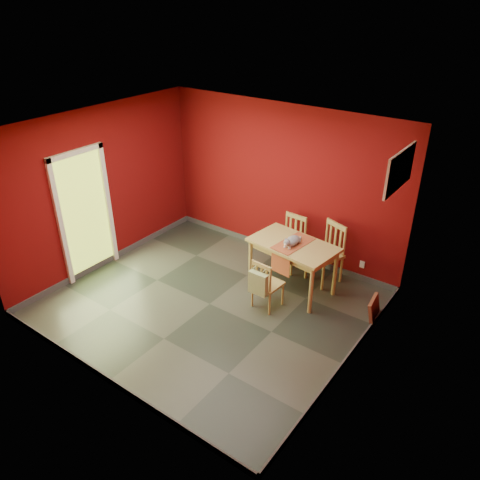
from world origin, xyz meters
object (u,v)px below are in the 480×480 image
Objects in this scene: chair_far_right at (327,252)px; picture_frame at (374,311)px; tote_bag at (258,283)px; cat at (292,239)px; dining_table at (293,249)px; chair_near at (266,283)px; chair_far_left at (290,242)px.

picture_frame is at bearing -29.41° from chair_far_right.
tote_bag is 0.90m from cat.
tote_bag is at bearing -101.14° from cat.
dining_table is 0.88m from tote_bag.
picture_frame is (1.46, 0.61, -0.22)m from chair_near.
tote_bag is at bearing -151.13° from picture_frame.
chair_far_right reaches higher than picture_frame.
cat is (0.00, -0.05, 0.20)m from dining_table.
chair_far_right is 2.41× the size of tote_bag.
dining_table is 3.51× the size of picture_frame.
chair_far_left is 1.46m from tote_bag.
dining_table is 0.20m from cat.
dining_table is at bearing 90.01° from cat.
chair_near is (0.31, -1.23, -0.06)m from chair_far_left.
dining_table is 0.73m from chair_far_left.
chair_near is at bearing -107.36° from chair_far_right.
chair_near is at bearing -101.98° from cat.
tote_bag is (0.30, -1.43, 0.04)m from chair_far_left.
dining_table is 3.36× the size of tote_bag.
chair_far_right is 1.23× the size of chair_near.
chair_far_right reaches higher than dining_table.
chair_near is 1.96× the size of tote_bag.
chair_near is at bearing 87.23° from tote_bag.
chair_far_right reaches higher than tote_bag.
picture_frame is at bearing -1.79° from dining_table.
chair_far_left is 2.35× the size of picture_frame.
tote_bag is 1.11× the size of cat.
dining_table is 1.72× the size of chair_near.
picture_frame is (1.40, -0.04, -0.53)m from dining_table.
picture_frame is at bearing -19.29° from chair_far_left.
chair_near is 2.17× the size of cat.
dining_table reaches higher than chair_near.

